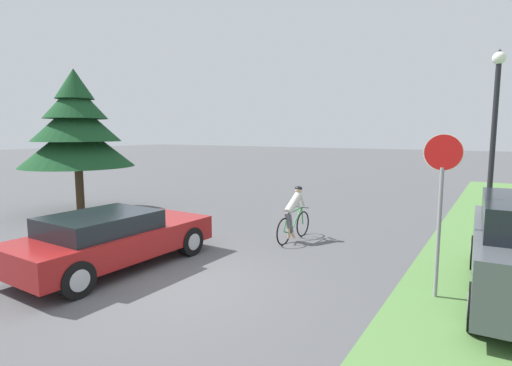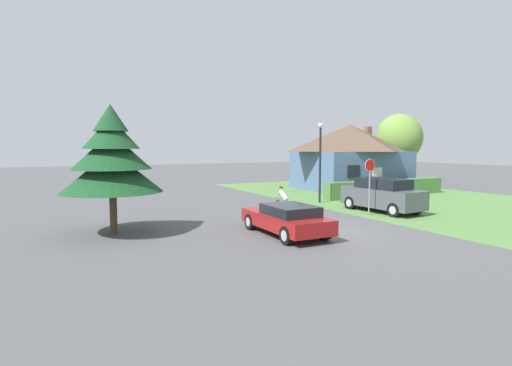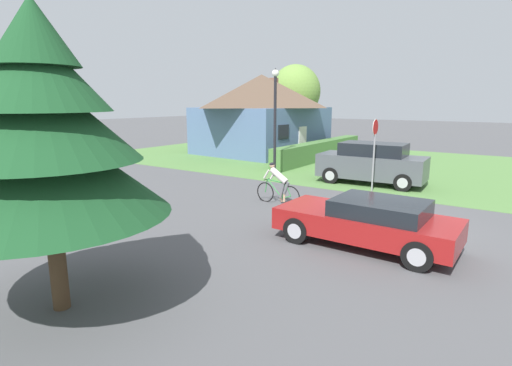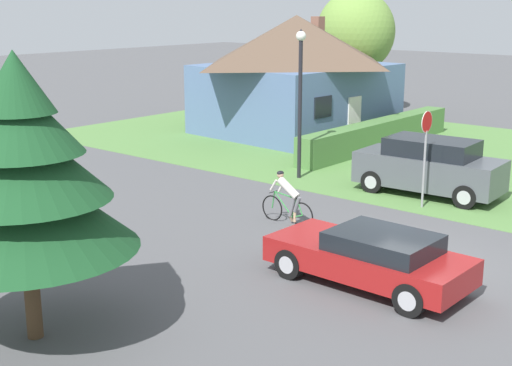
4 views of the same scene
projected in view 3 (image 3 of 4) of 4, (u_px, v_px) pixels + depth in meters
ground_plane at (389, 229)px, 11.55m from camera, size 140.00×140.00×0.00m
grass_verge_right at (380, 164)px, 23.39m from camera, size 16.00×36.00×0.01m
cottage_house at (261, 113)px, 28.34m from camera, size 9.12×8.09×5.48m
hedge_row at (320, 150)px, 25.25m from camera, size 10.74×0.90×1.17m
sedan_left_lane at (368, 222)px, 10.10m from camera, size 2.00×4.49×1.25m
cyclist at (278, 184)px, 14.30m from camera, size 0.44×1.84×1.50m
parked_suv_right at (372, 164)px, 17.73m from camera, size 2.11×4.68×1.84m
stop_sign at (375, 142)px, 16.02m from camera, size 0.66×0.07×2.95m
street_lamp at (275, 109)px, 19.12m from camera, size 0.34×0.34×5.17m
conifer_tall_near at (44, 135)px, 6.55m from camera, size 4.01×4.01×5.27m
deciduous_tree_right at (295, 91)px, 34.28m from camera, size 4.30×4.30×6.73m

